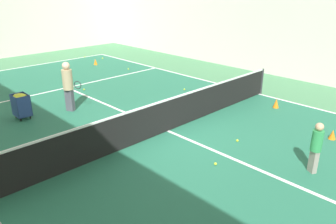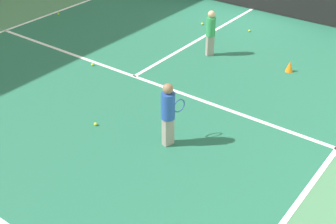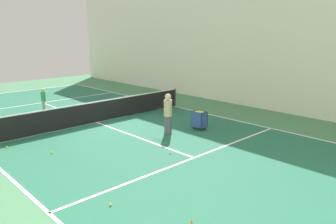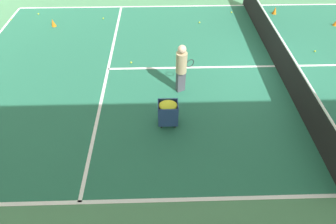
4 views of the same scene
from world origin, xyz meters
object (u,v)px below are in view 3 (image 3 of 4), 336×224
child_midcourt (43,98)px  training_cone_0 (4,116)px  coach_at_net (168,111)px  tennis_net (96,112)px  ball_cart (200,116)px

child_midcourt → training_cone_0: size_ratio=4.46×
coach_at_net → child_midcourt: size_ratio=1.38×
tennis_net → child_midcourt: 4.12m
tennis_net → training_cone_0: tennis_net is taller
tennis_net → training_cone_0: (2.99, -3.68, -0.39)m
tennis_net → child_midcourt: bearing=-78.4°
child_midcourt → training_cone_0: bearing=-49.6°
coach_at_net → training_cone_0: coach_at_net is taller
tennis_net → ball_cart: (-2.73, 4.09, 0.05)m
tennis_net → coach_at_net: 3.87m
child_midcourt → ball_cart: size_ratio=1.50×
tennis_net → ball_cart: 4.92m
child_midcourt → training_cone_0: 2.27m
ball_cart → training_cone_0: 9.66m
coach_at_net → ball_cart: size_ratio=2.07×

